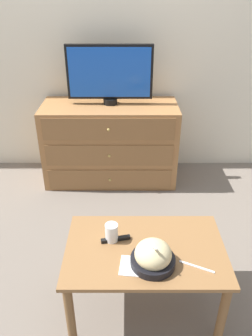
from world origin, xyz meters
The scene contains 10 objects.
ground_plane centered at (0.00, 0.00, 0.00)m, with size 12.00×12.00×0.00m, color #70665B.
wall_back centered at (0.00, 0.03, 1.30)m, with size 12.00×0.05×2.60m.
dresser centered at (0.03, -0.26, 0.34)m, with size 1.12×0.48×0.69m.
tv centered at (0.04, -0.23, 0.93)m, with size 0.68×0.12×0.47m.
coffee_table centered at (0.27, -1.63, 0.35)m, with size 0.80×0.51×0.42m.
takeout_bowl centered at (0.29, -1.73, 0.47)m, with size 0.21×0.21×0.16m.
drink_cup centered at (0.10, -1.57, 0.46)m, with size 0.07×0.07×0.10m.
napkin centered at (0.20, -1.75, 0.42)m, with size 0.14×0.14×0.00m.
knife centered at (0.50, -1.75, 0.42)m, with size 0.15×0.08×0.01m.
remote_control centered at (0.12, -1.57, 0.43)m, with size 0.15×0.05×0.02m.
Camera 1 is at (0.17, -2.84, 1.57)m, focal length 35.00 mm.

